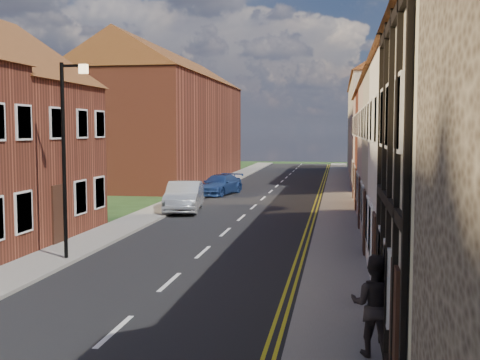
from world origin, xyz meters
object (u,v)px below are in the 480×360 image
object	(u,v)px
car_mid	(184,197)
pedestrian_right	(375,305)
lamppost	(66,148)
car_far	(219,185)

from	to	relation	value
car_mid	pedestrian_right	world-z (taller)	pedestrian_right
lamppost	car_far	distance (m)	19.94
lamppost	car_mid	xyz separation A→B (m)	(0.61, 11.75, -2.79)
car_mid	pedestrian_right	xyz separation A→B (m)	(8.30, -18.49, 0.27)
lamppost	car_far	world-z (taller)	lamppost
car_far	pedestrian_right	bearing A→B (deg)	-59.50
car_mid	pedestrian_right	bearing A→B (deg)	-73.85
lamppost	car_far	size ratio (longest dim) A/B	1.38
car_mid	lamppost	bearing A→B (deg)	-101.01
lamppost	car_far	bearing A→B (deg)	87.62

